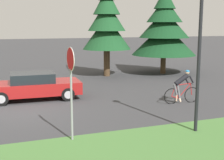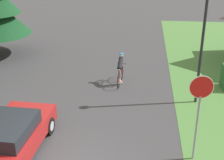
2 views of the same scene
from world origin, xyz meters
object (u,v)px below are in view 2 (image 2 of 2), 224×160
Objects in this scene: cyclist at (120,70)px; sedan_left_lane at (8,139)px; street_lamp at (204,32)px; stop_sign at (200,102)px.

sedan_left_lane is at bearing 157.92° from cyclist.
cyclist reaches higher than sedan_left_lane.
street_lamp is at bearing -111.38° from cyclist.
street_lamp is (0.63, 4.15, 1.13)m from stop_sign.
cyclist is at bearing 154.68° from street_lamp.
stop_sign is (5.98, 0.53, 1.42)m from sedan_left_lane.
street_lamp reaches higher than sedan_left_lane.
stop_sign is at bearing -98.66° from street_lamp.
sedan_left_lane is 2.51× the size of cyclist.
street_lamp is at bearing -52.34° from sedan_left_lane.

